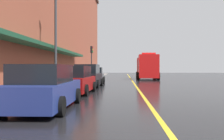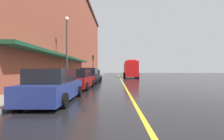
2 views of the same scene
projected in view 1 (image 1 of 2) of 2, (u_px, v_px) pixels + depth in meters
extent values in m
plane|color=black|center=(132.00, 81.00, 29.73)|extent=(112.00, 112.00, 0.00)
cube|color=gray|center=(81.00, 80.00, 30.01)|extent=(2.40, 70.00, 0.15)
cube|color=gold|center=(132.00, 81.00, 29.73)|extent=(0.16, 70.00, 0.01)
cube|color=brown|center=(15.00, 5.00, 29.30)|extent=(12.70, 64.00, 17.83)
cube|color=#19472D|center=(55.00, 49.00, 21.03)|extent=(1.20, 22.40, 0.24)
cube|color=navy|center=(45.00, 93.00, 9.28)|extent=(1.93, 4.86, 0.80)
cube|color=black|center=(43.00, 74.00, 9.03)|extent=(1.71, 2.69, 0.66)
cylinder|color=black|center=(34.00, 96.00, 10.81)|extent=(0.23, 0.64, 0.64)
cylinder|color=black|center=(77.00, 96.00, 10.75)|extent=(0.23, 0.64, 0.64)
cylinder|color=black|center=(1.00, 106.00, 7.81)|extent=(0.23, 0.64, 0.64)
cylinder|color=black|center=(61.00, 106.00, 7.75)|extent=(0.23, 0.64, 0.64)
cube|color=maroon|center=(74.00, 84.00, 14.84)|extent=(2.00, 4.57, 0.81)
cube|color=black|center=(74.00, 72.00, 14.61)|extent=(1.75, 2.54, 0.66)
cylinder|color=black|center=(65.00, 86.00, 16.31)|extent=(0.24, 0.65, 0.64)
cylinder|color=black|center=(94.00, 87.00, 16.16)|extent=(0.24, 0.65, 0.64)
cylinder|color=black|center=(51.00, 90.00, 13.52)|extent=(0.24, 0.65, 0.64)
cylinder|color=black|center=(86.00, 90.00, 13.37)|extent=(0.24, 0.65, 0.64)
cube|color=black|center=(88.00, 79.00, 20.20)|extent=(1.96, 4.34, 0.90)
cube|color=black|center=(88.00, 69.00, 19.98)|extent=(1.72, 2.40, 0.74)
cylinder|color=black|center=(80.00, 82.00, 21.59)|extent=(0.24, 0.65, 0.64)
cylinder|color=black|center=(101.00, 82.00, 21.46)|extent=(0.24, 0.65, 0.64)
cylinder|color=black|center=(73.00, 84.00, 18.94)|extent=(0.24, 0.65, 0.64)
cylinder|color=black|center=(97.00, 84.00, 18.80)|extent=(0.24, 0.65, 0.64)
cube|color=#595B60|center=(94.00, 77.00, 25.47)|extent=(1.99, 4.26, 0.78)
cube|color=black|center=(94.00, 71.00, 25.26)|extent=(1.74, 2.37, 0.64)
cylinder|color=black|center=(86.00, 79.00, 26.78)|extent=(0.24, 0.65, 0.64)
cylinder|color=black|center=(104.00, 79.00, 26.77)|extent=(0.24, 0.65, 0.64)
cylinder|color=black|center=(84.00, 81.00, 24.18)|extent=(0.24, 0.65, 0.64)
cylinder|color=black|center=(103.00, 81.00, 24.17)|extent=(0.24, 0.65, 0.64)
cube|color=red|center=(149.00, 66.00, 31.33)|extent=(2.50, 2.27, 2.91)
cube|color=red|center=(146.00, 67.00, 35.46)|extent=(2.56, 5.45, 2.68)
cube|color=red|center=(149.00, 54.00, 31.32)|extent=(1.73, 0.63, 0.24)
cylinder|color=black|center=(158.00, 76.00, 31.34)|extent=(0.32, 1.01, 1.00)
cylinder|color=black|center=(139.00, 76.00, 31.50)|extent=(0.32, 1.01, 1.00)
cylinder|color=black|center=(156.00, 76.00, 34.71)|extent=(0.32, 1.01, 1.00)
cylinder|color=black|center=(138.00, 76.00, 34.87)|extent=(0.32, 1.01, 1.00)
cylinder|color=black|center=(154.00, 75.00, 36.89)|extent=(0.32, 1.01, 1.00)
cylinder|color=black|center=(137.00, 75.00, 37.05)|extent=(0.32, 1.01, 1.00)
cylinder|color=#4C4C51|center=(56.00, 81.00, 15.92)|extent=(0.07, 0.07, 1.05)
cube|color=black|center=(56.00, 71.00, 15.91)|extent=(0.14, 0.18, 0.28)
cylinder|color=#4C4C51|center=(70.00, 79.00, 20.24)|extent=(0.07, 0.07, 1.05)
cube|color=black|center=(70.00, 70.00, 20.23)|extent=(0.14, 0.18, 0.28)
cylinder|color=#33383D|center=(56.00, 42.00, 18.06)|extent=(0.18, 0.18, 6.50)
cylinder|color=#232326|center=(91.00, 66.00, 33.27)|extent=(0.14, 0.14, 3.40)
cube|color=black|center=(91.00, 50.00, 33.25)|extent=(0.28, 0.36, 0.90)
sphere|color=red|center=(93.00, 47.00, 33.24)|extent=(0.16, 0.16, 0.16)
sphere|color=gold|center=(93.00, 50.00, 33.25)|extent=(0.16, 0.16, 0.16)
sphere|color=green|center=(93.00, 52.00, 33.25)|extent=(0.16, 0.16, 0.16)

